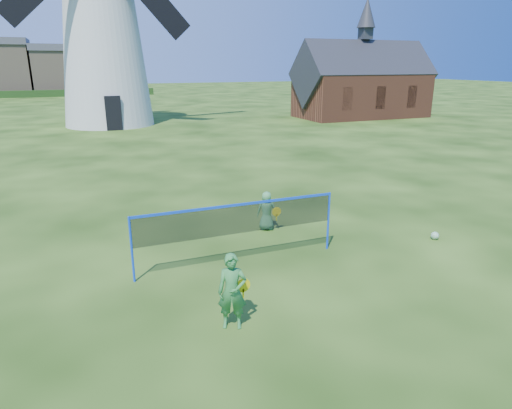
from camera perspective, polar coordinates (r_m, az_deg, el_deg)
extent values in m
plane|color=black|center=(10.67, 0.02, -8.58)|extent=(220.00, 220.00, 0.00)
cube|color=black|center=(34.90, -17.70, 11.02)|extent=(1.13, 0.14, 2.49)
cube|color=black|center=(35.43, -18.49, 18.20)|extent=(0.79, 0.14, 1.02)
cube|color=brown|center=(43.18, 13.27, 13.35)|extent=(11.49, 5.74, 3.83)
cube|color=#2D3035|center=(43.10, 13.45, 15.89)|extent=(12.06, 5.85, 5.85)
cube|color=#2D3035|center=(43.17, 13.79, 20.40)|extent=(0.96, 0.96, 0.96)
cone|color=#2D3035|center=(43.31, 13.97, 22.67)|extent=(1.63, 1.63, 2.49)
cube|color=black|center=(38.97, 11.56, 13.06)|extent=(0.96, 0.10, 1.91)
cube|color=black|center=(40.91, 15.59, 12.98)|extent=(0.96, 0.10, 1.91)
cube|color=black|center=(43.03, 19.23, 12.85)|extent=(0.96, 0.10, 1.91)
cylinder|color=blue|center=(10.27, -15.56, -5.59)|extent=(0.05, 0.05, 1.55)
cylinder|color=blue|center=(11.81, 9.20, -2.10)|extent=(0.05, 0.05, 1.55)
cube|color=black|center=(10.65, -2.30, -1.93)|extent=(5.00, 0.01, 0.70)
cube|color=blue|center=(10.53, -2.32, -0.03)|extent=(5.00, 0.02, 0.06)
imported|color=#327E3B|center=(8.30, -3.05, -11.01)|extent=(0.62, 0.52, 1.46)
cylinder|color=yellow|center=(8.54, -1.66, -10.26)|extent=(0.28, 0.02, 0.28)
cube|color=yellow|center=(8.62, -1.65, -11.26)|extent=(0.03, 0.02, 0.20)
imported|color=#489655|center=(13.10, 1.36, -0.81)|extent=(0.66, 0.54, 1.15)
cylinder|color=yellow|center=(12.99, 2.64, -0.92)|extent=(0.28, 0.02, 0.28)
cube|color=yellow|center=(13.05, 2.63, -1.63)|extent=(0.03, 0.02, 0.20)
sphere|color=green|center=(13.47, 21.84, -3.70)|extent=(0.22, 0.22, 0.22)
cube|color=#9F876A|center=(81.35, -29.44, 14.63)|extent=(7.45, 8.00, 7.40)
cube|color=#9F876A|center=(80.89, -24.04, 15.05)|extent=(6.76, 8.00, 6.59)
cube|color=#4C4C54|center=(80.92, -24.39, 17.72)|extent=(7.06, 8.40, 1.00)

